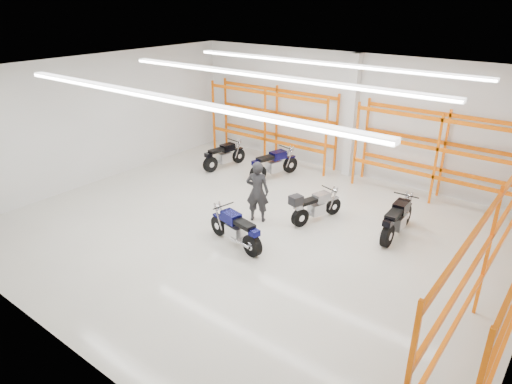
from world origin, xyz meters
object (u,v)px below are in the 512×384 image
Objects in this scene: motorcycle_main at (237,231)px; motorcycle_back_d at (396,220)px; motorcycle_back_a at (223,156)px; motorcycle_back_c at (313,207)px; motorcycle_back_b at (272,165)px; structural_column at (352,117)px; standing_man at (257,191)px.

motorcycle_back_d is (3.20, 3.19, 0.02)m from motorcycle_main.
motorcycle_back_c is (5.26, -1.84, 0.01)m from motorcycle_back_a.
motorcycle_main reaches higher than motorcycle_back_c.
motorcycle_back_b is at bearing 8.35° from motorcycle_back_a.
motorcycle_main is at bearing -88.57° from structural_column.
motorcycle_back_a is at bearing 171.05° from motorcycle_back_d.
motorcycle_back_b is 1.16× the size of standing_man.
motorcycle_back_c is (0.86, 2.54, 0.01)m from motorcycle_main.
structural_column reaches higher than motorcycle_main.
motorcycle_back_b is 3.40m from structural_column.
motorcycle_main is 1.10× the size of standing_man.
standing_man is (-0.52, 1.59, 0.47)m from motorcycle_main.
motorcycle_back_a is 4.80m from standing_man.
motorcycle_main is 1.74m from standing_man.
standing_man reaches higher than motorcycle_back_b.
motorcycle_back_a is 5.18m from structural_column.
motorcycle_back_c is at bearing -164.57° from motorcycle_back_d.
motorcycle_back_b is 5.63m from motorcycle_back_d.
motorcycle_back_a is at bearing -60.21° from standing_man.
motorcycle_back_c is (3.07, -2.16, -0.02)m from motorcycle_back_b.
motorcycle_back_a is 0.95× the size of motorcycle_back_d.
structural_column is at bearing 91.43° from motorcycle_main.
motorcycle_main is 2.68m from motorcycle_back_c.
motorcycle_back_d reaches higher than motorcycle_back_c.
motorcycle_main is at bearing 83.76° from standing_man.
motorcycle_back_a is at bearing -171.65° from motorcycle_back_b.
motorcycle_back_c is 0.90× the size of motorcycle_back_d.
standing_man is 0.42× the size of structural_column.
structural_column reaches higher than motorcycle_back_b.
structural_column is at bearing -118.30° from standing_man.
motorcycle_back_d is at bearing -46.88° from structural_column.
structural_column is at bearing 133.12° from motorcycle_back_d.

